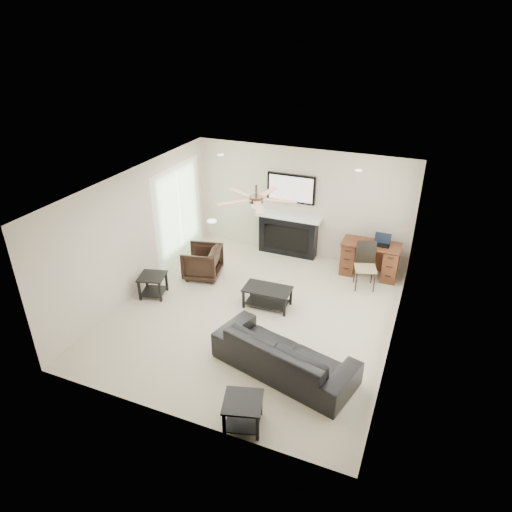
% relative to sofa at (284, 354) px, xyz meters
% --- Properties ---
extents(room_shell, '(5.50, 5.54, 2.52)m').
position_rel_sofa_xyz_m(room_shell, '(-0.85, 1.36, 1.35)').
color(room_shell, beige).
rests_on(room_shell, ground).
extents(sofa, '(2.42, 1.43, 0.66)m').
position_rel_sofa_xyz_m(sofa, '(0.00, 0.00, 0.00)').
color(sofa, black).
rests_on(sofa, ground).
extents(armchair, '(0.89, 0.87, 0.68)m').
position_rel_sofa_xyz_m(armchair, '(-2.60, 2.15, 0.01)').
color(armchair, black).
rests_on(armchair, ground).
extents(coffee_table, '(0.92, 0.53, 0.40)m').
position_rel_sofa_xyz_m(coffee_table, '(-0.90, 1.60, -0.13)').
color(coffee_table, black).
rests_on(coffee_table, ground).
extents(end_table_near, '(0.64, 0.64, 0.45)m').
position_rel_sofa_xyz_m(end_table_near, '(-0.15, -1.25, -0.11)').
color(end_table_near, black).
rests_on(end_table_near, ground).
extents(end_table_left, '(0.62, 0.62, 0.45)m').
position_rel_sofa_xyz_m(end_table_left, '(-3.15, 1.10, -0.11)').
color(end_table_left, black).
rests_on(end_table_left, ground).
extents(fireplace_unit, '(1.52, 0.34, 1.91)m').
position_rel_sofa_xyz_m(fireplace_unit, '(-1.27, 3.86, 0.62)').
color(fireplace_unit, black).
rests_on(fireplace_unit, ground).
extents(desk, '(1.22, 0.56, 0.76)m').
position_rel_sofa_xyz_m(desk, '(0.69, 3.56, 0.05)').
color(desk, '#401C10').
rests_on(desk, ground).
extents(desk_chair, '(0.53, 0.54, 0.97)m').
position_rel_sofa_xyz_m(desk_chair, '(0.69, 3.01, 0.15)').
color(desk_chair, black).
rests_on(desk_chair, ground).
extents(laptop, '(0.33, 0.24, 0.23)m').
position_rel_sofa_xyz_m(laptop, '(0.89, 3.54, 0.54)').
color(laptop, black).
rests_on(laptop, desk).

